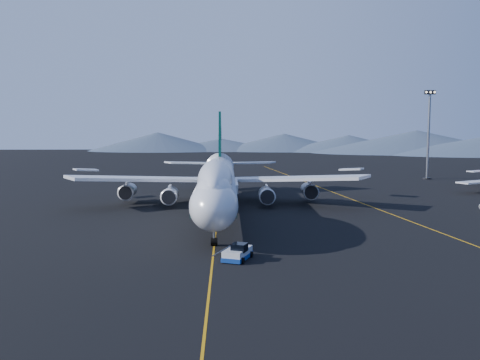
{
  "coord_description": "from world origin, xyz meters",
  "views": [
    {
      "loc": [
        1.84,
        -97.29,
        16.35
      ],
      "look_at": [
        4.14,
        1.34,
        6.0
      ],
      "focal_mm": 40.0,
      "sensor_mm": 36.0,
      "label": 1
    }
  ],
  "objects": [
    {
      "name": "ground",
      "position": [
        0.0,
        0.0,
        0.0
      ],
      "size": [
        500.0,
        500.0,
        0.0
      ],
      "primitive_type": "plane",
      "color": "black",
      "rests_on": "ground"
    },
    {
      "name": "taxiway_line_main",
      "position": [
        0.0,
        0.0,
        0.01
      ],
      "size": [
        0.25,
        220.0,
        0.01
      ],
      "primitive_type": "cube",
      "color": "#C4850B",
      "rests_on": "ground"
    },
    {
      "name": "taxiway_line_side",
      "position": [
        30.0,
        10.0,
        0.01
      ],
      "size": [
        28.08,
        198.09,
        0.01
      ],
      "primitive_type": "cube",
      "rotation": [
        0.0,
        0.0,
        0.14
      ],
      "color": "#C4850B",
      "rests_on": "ground"
    },
    {
      "name": "boeing_747",
      "position": [
        0.0,
        0.03,
        5.81
      ],
      "size": [
        59.62,
        72.43,
        19.37
      ],
      "color": "silver",
      "rests_on": "ground"
    },
    {
      "name": "pushback_tug",
      "position": [
        3.0,
        -33.91,
        0.66
      ],
      "size": [
        4.02,
        5.4,
        2.11
      ],
      "rotation": [
        0.0,
        0.0,
        -0.37
      ],
      "color": "silver",
      "rests_on": "ground"
    },
    {
      "name": "floodlight_mast",
      "position": [
        61.29,
        59.76,
        13.29
      ],
      "size": [
        3.24,
        2.43,
        26.23
      ],
      "rotation": [
        0.0,
        0.0,
        0.32
      ],
      "color": "black",
      "rests_on": "ground"
    }
  ]
}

